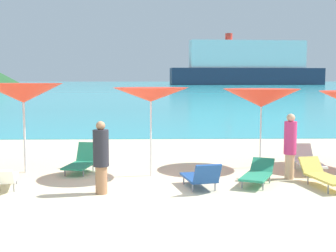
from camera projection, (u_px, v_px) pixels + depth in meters
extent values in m
cube|color=beige|center=(148.00, 141.00, 19.86)|extent=(50.00, 100.00, 0.30)
cube|color=#2DADBC|center=(156.00, 84.00, 238.01)|extent=(650.00, 440.00, 0.02)
cylinder|color=silver|center=(24.00, 131.00, 12.30)|extent=(0.06, 0.06, 2.29)
cone|color=red|center=(23.00, 93.00, 12.20)|extent=(2.30, 2.30, 0.52)
sphere|color=silver|center=(23.00, 87.00, 12.18)|extent=(0.07, 0.07, 0.07)
cylinder|color=silver|center=(151.00, 134.00, 11.88)|extent=(0.04, 0.04, 2.23)
cone|color=red|center=(151.00, 95.00, 11.77)|extent=(2.08, 2.08, 0.37)
sphere|color=silver|center=(151.00, 90.00, 11.76)|extent=(0.07, 0.07, 0.07)
cylinder|color=silver|center=(261.00, 131.00, 13.00)|extent=(0.04, 0.04, 2.13)
cone|color=red|center=(261.00, 98.00, 12.90)|extent=(2.24, 2.24, 0.52)
sphere|color=silver|center=(261.00, 92.00, 12.89)|extent=(0.07, 0.07, 0.07)
cube|color=white|center=(4.00, 178.00, 10.61)|extent=(0.85, 1.25, 0.05)
cube|color=white|center=(0.00, 177.00, 9.84)|extent=(0.66, 0.57, 0.40)
cylinder|color=gray|center=(16.00, 180.00, 11.03)|extent=(0.04, 0.04, 0.21)
cylinder|color=gray|center=(14.00, 187.00, 10.26)|extent=(0.04, 0.04, 0.21)
cube|color=#268C66|center=(256.00, 177.00, 10.79)|extent=(0.99, 1.24, 0.05)
cube|color=#268C66|center=(262.00, 165.00, 11.44)|extent=(0.65, 0.57, 0.33)
cylinder|color=gray|center=(242.00, 184.00, 10.59)|extent=(0.04, 0.04, 0.21)
cylinder|color=gray|center=(263.00, 186.00, 10.40)|extent=(0.04, 0.04, 0.21)
cylinder|color=gray|center=(250.00, 177.00, 11.29)|extent=(0.04, 0.04, 0.21)
cylinder|color=gray|center=(270.00, 179.00, 11.10)|extent=(0.04, 0.04, 0.21)
cube|color=#268C66|center=(79.00, 166.00, 12.22)|extent=(0.80, 1.20, 0.05)
cube|color=#268C66|center=(87.00, 152.00, 12.86)|extent=(0.62, 0.40, 0.55)
cylinder|color=gray|center=(65.00, 172.00, 11.94)|extent=(0.04, 0.04, 0.19)
cylinder|color=gray|center=(83.00, 173.00, 11.86)|extent=(0.04, 0.04, 0.19)
cylinder|color=gray|center=(76.00, 167.00, 12.70)|extent=(0.04, 0.04, 0.19)
cylinder|color=gray|center=(93.00, 167.00, 12.61)|extent=(0.04, 0.04, 0.19)
cube|color=#D8BF4C|center=(328.00, 179.00, 10.53)|extent=(0.77, 1.37, 0.05)
cube|color=#D8BF4C|center=(311.00, 165.00, 11.29)|extent=(0.58, 0.43, 0.38)
cylinder|color=gray|center=(328.00, 189.00, 10.09)|extent=(0.04, 0.04, 0.22)
cylinder|color=gray|center=(308.00, 180.00, 10.97)|extent=(0.04, 0.04, 0.22)
cylinder|color=gray|center=(326.00, 179.00, 11.06)|extent=(0.04, 0.04, 0.22)
cube|color=#1E478C|center=(198.00, 178.00, 10.69)|extent=(0.84, 1.22, 0.05)
cube|color=#1E478C|center=(207.00, 174.00, 10.02)|extent=(0.63, 0.38, 0.47)
cylinder|color=gray|center=(205.00, 179.00, 11.10)|extent=(0.04, 0.04, 0.20)
cylinder|color=gray|center=(184.00, 180.00, 10.98)|extent=(0.04, 0.04, 0.20)
cylinder|color=gray|center=(215.00, 187.00, 10.34)|extent=(0.04, 0.04, 0.20)
cylinder|color=gray|center=(193.00, 188.00, 10.22)|extent=(0.04, 0.04, 0.20)
cube|color=white|center=(309.00, 163.00, 12.32)|extent=(0.69, 1.32, 0.05)
cube|color=white|center=(301.00, 151.00, 13.12)|extent=(0.61, 0.43, 0.42)
cylinder|color=gray|center=(303.00, 172.00, 11.93)|extent=(0.04, 0.04, 0.24)
cylinder|color=gray|center=(324.00, 172.00, 11.91)|extent=(0.04, 0.04, 0.24)
cylinder|color=gray|center=(295.00, 165.00, 12.83)|extent=(0.04, 0.04, 0.24)
cylinder|color=gray|center=(314.00, 165.00, 12.81)|extent=(0.04, 0.04, 0.24)
cylinder|color=#DBAA84|center=(289.00, 167.00, 11.57)|extent=(0.24, 0.24, 0.64)
cylinder|color=#D83372|center=(290.00, 138.00, 11.49)|extent=(0.32, 0.32, 0.83)
sphere|color=#DBAA84|center=(291.00, 118.00, 11.44)|extent=(0.21, 0.21, 0.21)
cylinder|color=#A3704C|center=(101.00, 180.00, 10.07)|extent=(0.26, 0.26, 0.62)
cylinder|color=#26262D|center=(101.00, 148.00, 10.00)|extent=(0.35, 0.35, 0.81)
sphere|color=#A3704C|center=(101.00, 126.00, 9.95)|extent=(0.20, 0.20, 0.20)
cube|color=#262D47|center=(247.00, 76.00, 198.19)|extent=(67.49, 13.81, 7.25)
cube|color=white|center=(248.00, 54.00, 197.21)|extent=(50.67, 10.97, 11.82)
cylinder|color=red|center=(229.00, 37.00, 195.61)|extent=(3.07, 3.07, 3.00)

